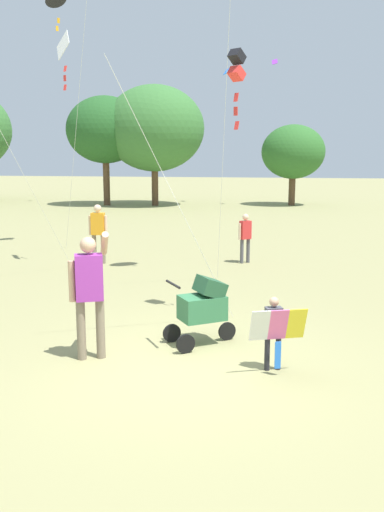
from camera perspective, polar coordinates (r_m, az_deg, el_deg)
The scene contains 10 objects.
ground_plane at distance 7.45m, azimuth -1.22°, elevation -11.49°, with size 120.00×120.00×0.00m, color #938E5B.
treeline_distant at distance 30.76m, azimuth -0.24°, elevation 12.55°, with size 39.60×6.29×6.52m.
child_with_butterfly_kite at distance 7.23m, azimuth 8.53°, elevation -7.29°, with size 0.73×0.46×0.99m.
person_adult_flyer at distance 7.60m, azimuth -10.58°, elevation -3.09°, with size 0.55×0.64×1.78m.
stroller at distance 8.15m, azimuth 1.19°, elevation -5.04°, with size 1.06×0.88×1.03m.
kite_adult_black at distance 9.32m, azimuth 4.52°, elevation 18.71°, with size 1.66×2.31×4.45m.
kite_orange_delta at distance 17.36m, azimuth -13.87°, elevation 24.05°, with size 2.05×2.30×7.23m.
kite_green_novelty at distance 13.99m, azimuth -13.57°, elevation 19.38°, with size 1.01×4.00×5.69m.
person_sitting_far at distance 14.33m, azimuth -9.70°, elevation 2.79°, with size 0.49×0.22×1.52m.
person_couple_left at distance 14.27m, azimuth 5.53°, elevation 2.27°, with size 0.33×0.31×1.28m.
Camera 1 is at (1.31, -6.78, 2.79)m, focal length 38.64 mm.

